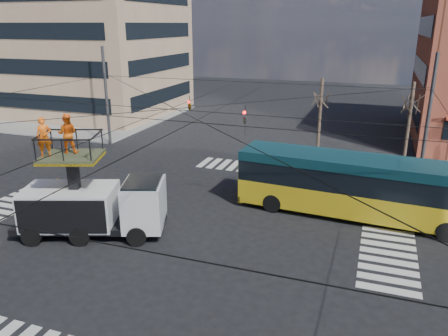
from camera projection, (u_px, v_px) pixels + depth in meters
ground at (179, 224)px, 22.16m from camera, size 120.00×120.00×0.00m
sidewalk_nw at (86, 116)px, 47.59m from camera, size 18.00×18.00×0.12m
crosswalks at (179, 223)px, 22.16m from camera, size 22.40×22.40×0.02m
overhead_network at (179, 140)px, 21.19m from camera, size 24.24×24.24×8.00m
tree_a at (321, 98)px, 31.19m from camera, size 2.00×2.00×6.00m
tree_b at (412, 102)px, 29.29m from camera, size 2.00×2.00×6.00m
utility_truck at (93, 196)px, 20.50m from camera, size 7.37×4.48×5.81m
city_bus at (365, 187)px, 22.34m from camera, size 13.21×3.52×3.20m
traffic_cone at (78, 208)px, 23.06m from camera, size 0.36×0.36×0.75m
worker_ground at (59, 197)px, 22.87m from camera, size 0.74×1.28×2.05m
flagger at (263, 192)px, 24.11m from camera, size 0.76×1.15×1.66m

